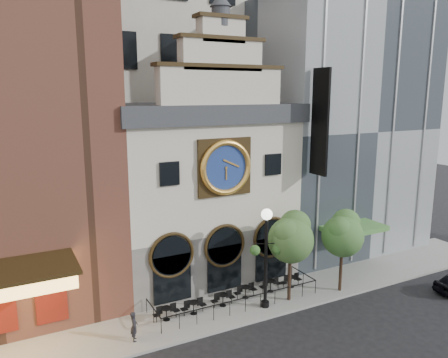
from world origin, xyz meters
name	(u,v)px	position (x,y,z in m)	size (l,w,h in m)	color
ground	(256,323)	(0.00, 0.00, 0.00)	(120.00, 120.00, 0.00)	black
sidewalk	(235,304)	(0.00, 2.50, 0.07)	(44.00, 5.00, 0.15)	gray
clock_building	(199,185)	(0.00, 7.82, 6.69)	(12.60, 8.78, 18.65)	#605E5B
retail_building	(325,127)	(12.99, 9.99, 10.14)	(14.00, 14.40, 20.00)	gray
office_tower	(141,13)	(0.00, 20.00, 20.00)	(20.00, 16.00, 40.00)	beige
cafe_railing	(235,296)	(0.00, 2.50, 0.60)	(10.60, 2.60, 0.90)	black
bistro_0	(166,312)	(-4.54, 2.47, 0.61)	(1.58, 0.68, 0.90)	black
bistro_1	(194,307)	(-2.86, 2.40, 0.61)	(1.58, 0.68, 0.90)	black
bistro_2	(223,299)	(-0.86, 2.47, 0.61)	(1.58, 0.68, 0.90)	black
bistro_3	(246,291)	(0.91, 2.75, 0.61)	(1.58, 0.68, 0.90)	black
bistro_4	(271,285)	(2.84, 2.77, 0.61)	(1.58, 0.68, 0.90)	black
bistro_5	(291,281)	(4.44, 2.69, 0.61)	(1.58, 0.68, 0.90)	black
pedestrian	(134,326)	(-6.78, 1.25, 0.96)	(0.59, 0.39, 1.63)	black
lamppost	(266,247)	(1.40, 1.20, 4.00)	(1.90, 1.13, 6.22)	black
tree_left	(291,236)	(3.29, 1.31, 4.35)	(2.98, 2.87, 5.73)	#382619
tree_right	(343,233)	(7.09, 0.85, 4.14)	(2.82, 2.72, 5.43)	#382619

